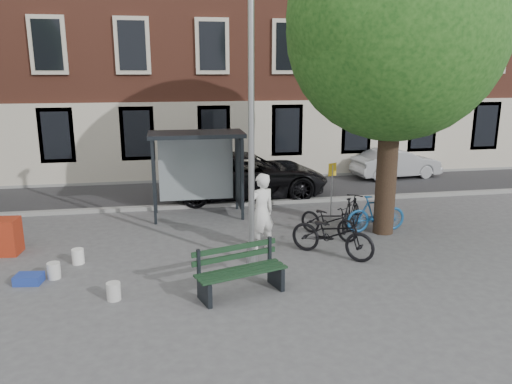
{
  "coord_description": "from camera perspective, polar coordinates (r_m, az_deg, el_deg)",
  "views": [
    {
      "loc": [
        -1.86,
        -10.99,
        4.5
      ],
      "look_at": [
        0.33,
        1.22,
        1.4
      ],
      "focal_mm": 35.0,
      "sensor_mm": 36.0,
      "label": 1
    }
  ],
  "objects": [
    {
      "name": "blue_crate",
      "position": [
        11.89,
        -24.53,
        -9.03
      ],
      "size": [
        0.6,
        0.47,
        0.2
      ],
      "primitive_type": "cube",
      "rotation": [
        0.0,
        0.0,
        -0.13
      ],
      "color": "#213A99",
      "rests_on": "ground"
    },
    {
      "name": "bike_c",
      "position": [
        13.69,
        8.32,
        -3.2
      ],
      "size": [
        1.61,
        1.85,
        0.96
      ],
      "primitive_type": "imported",
      "rotation": [
        0.0,
        0.0,
        0.65
      ],
      "color": "black",
      "rests_on": "ground"
    },
    {
      "name": "red_stand",
      "position": [
        13.87,
        -27.21,
        -4.56
      ],
      "size": [
        0.95,
        0.69,
        0.9
      ],
      "primitive_type": "cube",
      "rotation": [
        0.0,
        0.0,
        -0.1
      ],
      "color": "#9D2B15",
      "rests_on": "ground"
    },
    {
      "name": "ground",
      "position": [
        12.02,
        -0.51,
        -7.95
      ],
      "size": [
        90.0,
        90.0,
        0.0
      ],
      "primitive_type": "plane",
      "color": "#4C4C4F",
      "rests_on": "ground"
    },
    {
      "name": "painter",
      "position": [
        12.44,
        0.61,
        -2.34
      ],
      "size": [
        0.85,
        0.71,
        1.99
      ],
      "primitive_type": "imported",
      "rotation": [
        0.0,
        0.0,
        3.52
      ],
      "color": "white",
      "rests_on": "ground"
    },
    {
      "name": "bucket_c",
      "position": [
        12.56,
        -19.68,
        -6.94
      ],
      "size": [
        0.36,
        0.36,
        0.36
      ],
      "primitive_type": "cylinder",
      "rotation": [
        0.0,
        0.0,
        -0.38
      ],
      "color": "white",
      "rests_on": "ground"
    },
    {
      "name": "bucket_b",
      "position": [
        11.91,
        -22.1,
        -8.32
      ],
      "size": [
        0.35,
        0.35,
        0.36
      ],
      "primitive_type": "cylinder",
      "rotation": [
        0.0,
        0.0,
        -0.32
      ],
      "color": "silver",
      "rests_on": "ground"
    },
    {
      "name": "bike_b",
      "position": [
        14.38,
        13.56,
        -2.41
      ],
      "size": [
        1.78,
        0.6,
        1.06
      ],
      "primitive_type": "imported",
      "rotation": [
        0.0,
        0.0,
        1.63
      ],
      "color": "#1A5594",
      "rests_on": "ground"
    },
    {
      "name": "bike_a",
      "position": [
        12.32,
        8.72,
        -4.76
      ],
      "size": [
        2.11,
        2.0,
        1.14
      ],
      "primitive_type": "imported",
      "rotation": [
        0.0,
        0.0,
        0.84
      ],
      "color": "black",
      "rests_on": "ground"
    },
    {
      "name": "tree_right",
      "position": [
        13.74,
        16.0,
        18.17
      ],
      "size": [
        5.76,
        5.6,
        8.2
      ],
      "color": "black",
      "rests_on": "ground"
    },
    {
      "name": "building_row",
      "position": [
        24.19,
        -6.05,
        19.89
      ],
      "size": [
        30.0,
        8.0,
        14.0
      ],
      "primitive_type": "cube",
      "color": "brown",
      "rests_on": "ground"
    },
    {
      "name": "bench",
      "position": [
        10.27,
        -1.84,
        -9.24
      ],
      "size": [
        1.97,
        1.14,
        0.97
      ],
      "rotation": [
        0.0,
        0.0,
        0.31
      ],
      "color": "#1E2328",
      "rests_on": "ground"
    },
    {
      "name": "car_dark",
      "position": [
        17.78,
        -0.93,
        1.99
      ],
      "size": [
        5.77,
        2.81,
        1.58
      ],
      "primitive_type": "imported",
      "rotation": [
        0.0,
        0.0,
        1.6
      ],
      "color": "black",
      "rests_on": "ground"
    },
    {
      "name": "notice_sign",
      "position": [
        15.26,
        8.68,
        1.4
      ],
      "size": [
        0.28,
        0.14,
        1.71
      ],
      "rotation": [
        0.0,
        0.0,
        0.4
      ],
      "color": "#9EA0A3",
      "rests_on": "ground"
    },
    {
      "name": "bucket_a",
      "position": [
        10.5,
        -15.96,
        -10.86
      ],
      "size": [
        0.29,
        0.29,
        0.36
      ],
      "primitive_type": "cylinder",
      "rotation": [
        0.0,
        0.0,
        -0.02
      ],
      "color": "silver",
      "rests_on": "ground"
    },
    {
      "name": "bike_d",
      "position": [
        14.43,
        10.81,
        -2.34
      ],
      "size": [
        1.36,
        1.6,
        0.99
      ],
      "primitive_type": "imported",
      "rotation": [
        0.0,
        0.0,
        2.5
      ],
      "color": "black",
      "rests_on": "ground"
    },
    {
      "name": "car_silver",
      "position": [
        21.72,
        15.73,
        3.19
      ],
      "size": [
        3.83,
        1.72,
        1.22
      ],
      "primitive_type": "imported",
      "rotation": [
        0.0,
        0.0,
        1.69
      ],
      "color": "#B2B4BA",
      "rests_on": "ground"
    },
    {
      "name": "curb_far",
      "position": [
        20.56,
        -4.72,
        1.52
      ],
      "size": [
        40.0,
        0.25,
        0.12
      ],
      "primitive_type": "cube",
      "color": "gray",
      "rests_on": "ground"
    },
    {
      "name": "bus_shelter",
      "position": [
        15.37,
        -5.35,
        4.3
      ],
      "size": [
        2.85,
        1.45,
        2.62
      ],
      "color": "#1E2328",
      "rests_on": "ground"
    },
    {
      "name": "curb_near",
      "position": [
        16.7,
        -3.39,
        -1.41
      ],
      "size": [
        40.0,
        0.25,
        0.12
      ],
      "primitive_type": "cube",
      "color": "gray",
      "rests_on": "ground"
    },
    {
      "name": "lamppost",
      "position": [
        11.28,
        -0.54,
        5.28
      ],
      "size": [
        0.28,
        0.35,
        6.11
      ],
      "color": "#9EA0A3",
      "rests_on": "ground"
    },
    {
      "name": "road",
      "position": [
        18.64,
        -4.12,
        0.04
      ],
      "size": [
        40.0,
        4.0,
        0.01
      ],
      "primitive_type": "cube",
      "color": "#28282B",
      "rests_on": "ground"
    }
  ]
}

